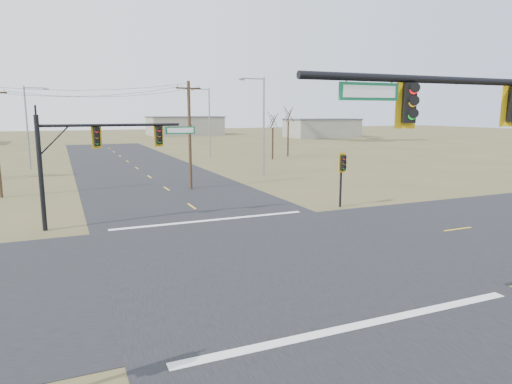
% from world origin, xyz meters
% --- Properties ---
extents(ground, '(320.00, 320.00, 0.00)m').
position_xyz_m(ground, '(0.00, 0.00, 0.00)').
color(ground, brown).
rests_on(ground, ground).
extents(road_ew, '(160.00, 14.00, 0.02)m').
position_xyz_m(road_ew, '(0.00, 0.00, 0.01)').
color(road_ew, black).
rests_on(road_ew, ground).
extents(road_ns, '(14.00, 160.00, 0.02)m').
position_xyz_m(road_ns, '(0.00, 0.00, 0.01)').
color(road_ns, black).
rests_on(road_ns, ground).
extents(stop_bar_near, '(12.00, 0.40, 0.01)m').
position_xyz_m(stop_bar_near, '(0.00, -7.50, 0.03)').
color(stop_bar_near, silver).
rests_on(stop_bar_near, road_ns).
extents(stop_bar_far, '(12.00, 0.40, 0.01)m').
position_xyz_m(stop_bar_far, '(0.00, 7.50, 0.03)').
color(stop_bar_far, silver).
rests_on(stop_bar_far, road_ns).
extents(mast_arm_far, '(8.83, 0.49, 6.35)m').
position_xyz_m(mast_arm_far, '(-6.02, 8.95, 4.61)').
color(mast_arm_far, black).
rests_on(mast_arm_far, ground).
extents(pedestal_signal_ne, '(0.60, 0.51, 3.79)m').
position_xyz_m(pedestal_signal_ne, '(9.43, 7.71, 2.81)').
color(pedestal_signal_ne, black).
rests_on(pedestal_signal_ne, ground).
extents(utility_pole_near, '(2.19, 0.49, 9.01)m').
position_xyz_m(utility_pole_near, '(1.93, 19.25, 4.70)').
color(utility_pole_near, '#412F1C').
rests_on(utility_pole_near, ground).
extents(streetlight_a, '(2.78, 0.35, 9.96)m').
position_xyz_m(streetlight_a, '(10.95, 24.66, 5.59)').
color(streetlight_a, gray).
rests_on(streetlight_a, ground).
extents(streetlight_b, '(2.74, 0.31, 9.84)m').
position_xyz_m(streetlight_b, '(11.55, 44.82, 5.53)').
color(streetlight_b, gray).
rests_on(streetlight_b, ground).
extents(streetlight_c, '(2.63, 0.41, 9.38)m').
position_xyz_m(streetlight_c, '(-11.19, 40.16, 5.27)').
color(streetlight_c, gray).
rests_on(streetlight_c, ground).
extents(bare_tree_c, '(3.80, 3.80, 6.94)m').
position_xyz_m(bare_tree_c, '(18.96, 38.91, 5.45)').
color(bare_tree_c, black).
rests_on(bare_tree_c, ground).
extents(bare_tree_d, '(3.28, 3.28, 7.74)m').
position_xyz_m(bare_tree_d, '(22.82, 41.79, 6.24)').
color(bare_tree_d, black).
rests_on(bare_tree_d, ground).
extents(warehouse_mid, '(20.00, 12.00, 5.00)m').
position_xyz_m(warehouse_mid, '(25.00, 110.00, 2.50)').
color(warehouse_mid, gray).
rests_on(warehouse_mid, ground).
extents(warehouse_right, '(18.00, 10.00, 4.50)m').
position_xyz_m(warehouse_right, '(55.00, 85.00, 2.25)').
color(warehouse_right, gray).
rests_on(warehouse_right, ground).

